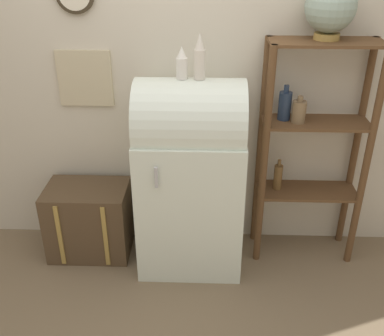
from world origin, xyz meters
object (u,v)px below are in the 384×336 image
vase_left (182,64)px  vase_center (200,58)px  refrigerator (190,174)px  suitcase_trunk (89,220)px  globe (331,7)px

vase_left → vase_center: (0.11, -0.00, 0.04)m
refrigerator → suitcase_trunk: (-0.76, 0.06, -0.44)m
suitcase_trunk → vase_center: vase_center is taller
refrigerator → globe: size_ratio=3.95×
refrigerator → suitcase_trunk: 0.88m
refrigerator → suitcase_trunk: size_ratio=2.32×
vase_center → vase_left: bearing=177.7°
refrigerator → vase_left: (-0.05, 0.01, 0.77)m
globe → vase_left: bearing=-170.9°
refrigerator → globe: bearing=10.2°
globe → vase_center: size_ratio=1.25×
globe → suitcase_trunk: bearing=-176.6°
vase_left → vase_center: 0.12m
vase_left → suitcase_trunk: bearing=176.3°
suitcase_trunk → vase_left: vase_left is taller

